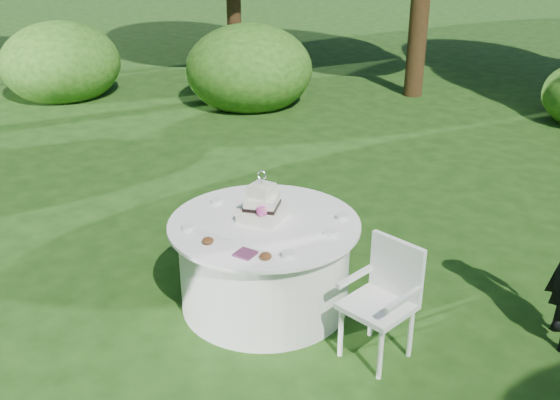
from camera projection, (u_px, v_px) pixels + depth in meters
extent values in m
plane|color=#17350E|center=(265.00, 303.00, 5.59)|extent=(80.00, 80.00, 0.00)
cube|color=#4E213D|center=(245.00, 254.00, 4.78)|extent=(0.14, 0.14, 0.02)
ellipsoid|color=white|center=(212.00, 236.00, 5.04)|extent=(0.48, 0.07, 0.01)
cylinder|color=silver|center=(265.00, 265.00, 5.44)|extent=(1.40, 1.40, 0.74)
cylinder|color=white|center=(264.00, 224.00, 5.28)|extent=(1.56, 1.56, 0.03)
cube|color=silver|center=(262.00, 213.00, 5.31)|extent=(0.36, 0.36, 0.11)
cube|color=white|center=(262.00, 202.00, 5.27)|extent=(0.31, 0.31, 0.11)
cube|color=white|center=(262.00, 191.00, 5.22)|extent=(0.17, 0.17, 0.11)
cube|color=black|center=(262.00, 206.00, 5.28)|extent=(0.33, 0.33, 0.03)
sphere|color=#D33E9B|center=(262.00, 212.00, 5.14)|extent=(0.09, 0.09, 0.09)
cylinder|color=silver|center=(262.00, 182.00, 5.19)|extent=(0.01, 0.01, 0.05)
torus|color=silver|center=(262.00, 175.00, 5.17)|extent=(0.08, 0.02, 0.08)
cube|color=white|center=(378.00, 306.00, 4.76)|extent=(0.54, 0.54, 0.04)
cube|color=white|center=(397.00, 267.00, 4.79)|extent=(0.45, 0.15, 0.45)
cylinder|color=white|center=(341.00, 332.00, 4.85)|extent=(0.04, 0.04, 0.42)
cylinder|color=white|center=(380.00, 354.00, 4.62)|extent=(0.04, 0.04, 0.42)
cylinder|color=white|center=(371.00, 312.00, 5.09)|extent=(0.04, 0.04, 0.42)
cylinder|color=white|center=(410.00, 332.00, 4.85)|extent=(0.04, 0.04, 0.42)
cube|color=white|center=(356.00, 276.00, 4.83)|extent=(0.13, 0.41, 0.04)
cube|color=silver|center=(404.00, 299.00, 4.55)|extent=(0.13, 0.41, 0.04)
cylinder|color=white|center=(331.00, 233.00, 5.05)|extent=(0.10, 0.10, 0.04)
cylinder|color=white|center=(343.00, 217.00, 5.32)|extent=(0.10, 0.10, 0.04)
cylinder|color=white|center=(262.00, 194.00, 5.74)|extent=(0.10, 0.10, 0.04)
cylinder|color=white|center=(217.00, 201.00, 5.60)|extent=(0.10, 0.10, 0.04)
cylinder|color=white|center=(188.00, 227.00, 5.14)|extent=(0.10, 0.10, 0.04)
cylinder|color=white|center=(288.00, 254.00, 4.74)|extent=(0.10, 0.10, 0.04)
ellipsoid|color=#562D16|center=(208.00, 241.00, 4.93)|extent=(0.09, 0.09, 0.05)
ellipsoid|color=#562D16|center=(266.00, 256.00, 4.71)|extent=(0.09, 0.09, 0.05)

